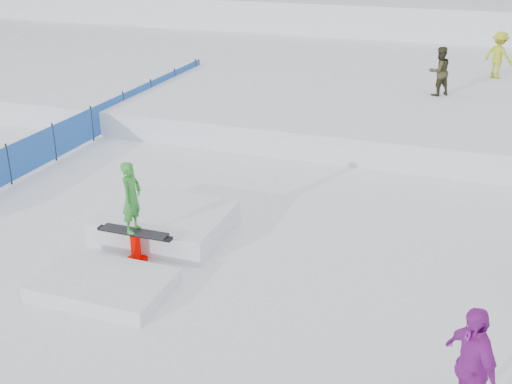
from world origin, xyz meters
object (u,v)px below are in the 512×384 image
(walker_olive, at_px, (439,71))
(walker_ygreen, at_px, (499,55))
(safety_fence, at_px, (92,123))
(jib_rail_feature, at_px, (150,236))
(spectator_purple, at_px, (470,367))

(walker_olive, bearing_deg, walker_ygreen, -160.83)
(safety_fence, xyz_separation_m, jib_rail_feature, (5.09, -5.74, -0.25))
(safety_fence, distance_m, walker_ygreen, 15.02)
(walker_olive, xyz_separation_m, spectator_purple, (1.76, -14.87, -0.72))
(spectator_purple, relative_size, jib_rail_feature, 0.41)
(jib_rail_feature, bearing_deg, safety_fence, 131.53)
(jib_rail_feature, bearing_deg, walker_olive, 68.78)
(spectator_purple, xyz_separation_m, jib_rail_feature, (-6.37, 3.00, -0.60))
(safety_fence, height_order, jib_rail_feature, jib_rail_feature)
(walker_olive, relative_size, walker_ygreen, 0.95)
(walker_olive, height_order, jib_rail_feature, walker_olive)
(walker_olive, distance_m, walker_ygreen, 3.87)
(walker_olive, distance_m, jib_rail_feature, 12.80)
(safety_fence, xyz_separation_m, spectator_purple, (11.46, -8.74, 0.35))
(walker_ygreen, height_order, spectator_purple, walker_ygreen)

